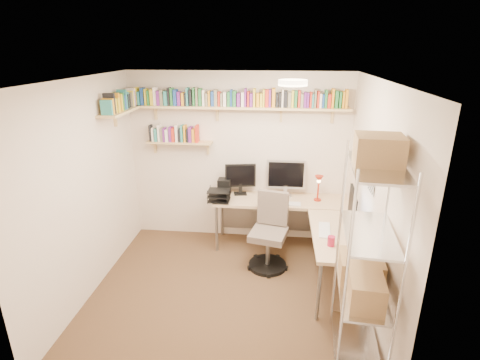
% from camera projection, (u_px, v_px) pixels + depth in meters
% --- Properties ---
extents(ground, '(3.20, 3.20, 0.00)m').
position_uv_depth(ground, '(226.00, 292.00, 4.53)').
color(ground, '#4B3620').
rests_on(ground, ground).
extents(room_shell, '(3.24, 3.04, 2.52)m').
position_uv_depth(room_shell, '(224.00, 171.00, 4.01)').
color(room_shell, beige).
rests_on(room_shell, ground).
extents(wall_shelves, '(3.12, 1.09, 0.80)m').
position_uv_depth(wall_shelves, '(207.00, 107.00, 5.10)').
color(wall_shelves, '#DAC27B').
rests_on(wall_shelves, ground).
extents(corner_desk, '(1.99, 1.94, 1.29)m').
position_uv_depth(corner_desk, '(285.00, 207.00, 5.12)').
color(corner_desk, '#D7B18C').
rests_on(corner_desk, ground).
extents(office_chair, '(0.55, 0.56, 1.02)m').
position_uv_depth(office_chair, '(269.00, 237.00, 4.97)').
color(office_chair, black).
rests_on(office_chair, ground).
extents(wire_rack, '(0.50, 0.91, 2.16)m').
position_uv_depth(wire_rack, '(367.00, 246.00, 3.21)').
color(wire_rack, silver).
rests_on(wire_rack, ground).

